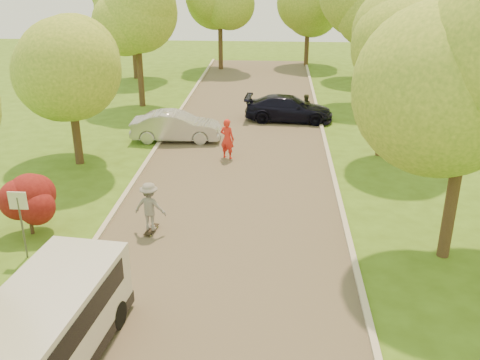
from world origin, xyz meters
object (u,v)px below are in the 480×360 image
(dark_sedan, at_px, (289,108))
(person_striped, at_px, (227,139))
(street_sign, at_px, (20,211))
(skateboarder, at_px, (150,207))
(minivan, at_px, (45,331))
(longboard, at_px, (151,229))
(person_olive, at_px, (305,108))
(silver_sedan, at_px, (176,126))

(dark_sedan, xyz_separation_m, person_striped, (-2.84, -6.26, 0.22))
(street_sign, distance_m, skateboarder, 3.93)
(skateboarder, bearing_deg, person_striped, -95.65)
(minivan, bearing_deg, longboard, 88.97)
(minivan, distance_m, dark_sedan, 20.66)
(dark_sedan, relative_size, person_striped, 2.62)
(minivan, relative_size, person_striped, 2.89)
(dark_sedan, height_order, person_striped, person_striped)
(dark_sedan, bearing_deg, person_olive, -82.78)
(minivan, bearing_deg, person_olive, 78.16)
(person_olive, bearing_deg, silver_sedan, 7.80)
(street_sign, relative_size, dark_sedan, 0.45)
(silver_sedan, bearing_deg, person_olive, -61.19)
(person_olive, bearing_deg, street_sign, 36.37)
(street_sign, height_order, minivan, street_sign)
(minivan, height_order, person_olive, minivan)
(longboard, height_order, person_striped, person_striped)
(dark_sedan, distance_m, person_olive, 0.91)
(longboard, bearing_deg, dark_sedan, -100.40)
(street_sign, distance_m, minivan, 5.30)
(street_sign, height_order, person_olive, street_sign)
(dark_sedan, xyz_separation_m, person_olive, (0.91, 0.05, 0.05))
(minivan, distance_m, person_striped, 13.91)
(minivan, xyz_separation_m, skateboarder, (0.79, 6.45, -0.08))
(street_sign, bearing_deg, dark_sedan, 62.16)
(street_sign, distance_m, person_olive, 17.85)
(street_sign, relative_size, minivan, 0.41)
(street_sign, xyz_separation_m, longboard, (3.39, 1.88, -1.47))
(street_sign, bearing_deg, longboard, 28.93)
(minivan, xyz_separation_m, longboard, (0.79, 6.45, -0.92))
(silver_sedan, distance_m, person_olive, 7.60)
(skateboarder, bearing_deg, silver_sedan, -75.81)
(minivan, distance_m, skateboarder, 6.50)
(silver_sedan, xyz_separation_m, skateboarder, (0.89, -9.59, 0.21))
(silver_sedan, relative_size, person_striped, 2.38)
(dark_sedan, relative_size, skateboarder, 2.93)
(minivan, distance_m, silver_sedan, 16.05)
(street_sign, xyz_separation_m, dark_sedan, (8.10, 15.34, -0.86))
(silver_sedan, height_order, dark_sedan, silver_sedan)
(street_sign, bearing_deg, skateboarder, 28.93)
(silver_sedan, xyz_separation_m, dark_sedan, (5.60, 3.87, -0.02))
(longboard, relative_size, skateboarder, 0.53)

